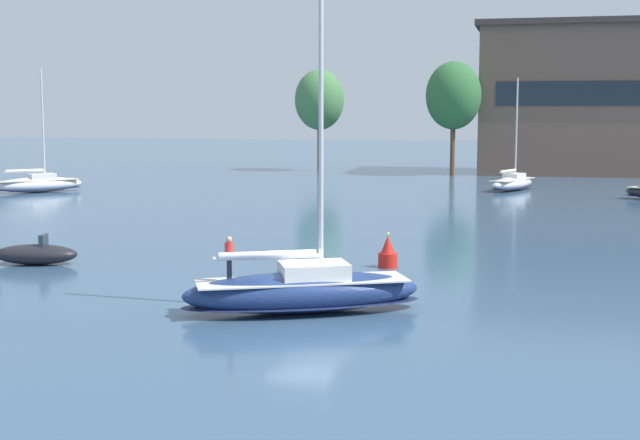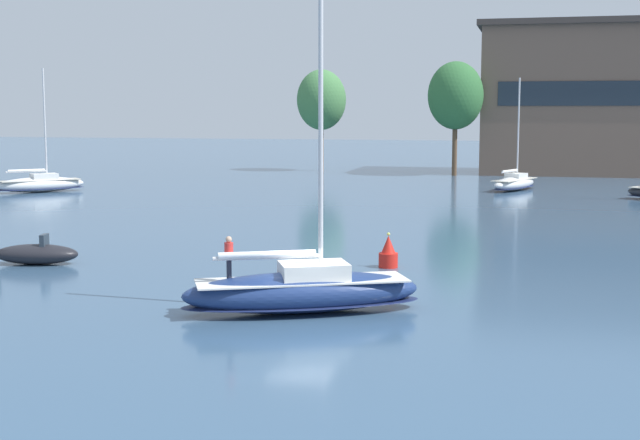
% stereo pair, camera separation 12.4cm
% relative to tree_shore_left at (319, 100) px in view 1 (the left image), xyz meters
% --- Properties ---
extents(ground_plane, '(400.00, 400.00, 0.00)m').
position_rel_tree_shore_left_xyz_m(ground_plane, '(18.14, -79.10, -9.11)').
color(ground_plane, '#385675').
extents(tree_shore_left, '(6.32, 6.32, 13.01)m').
position_rel_tree_shore_left_xyz_m(tree_shore_left, '(0.00, 0.00, 0.00)').
color(tree_shore_left, brown).
rests_on(tree_shore_left, ground).
extents(tree_shore_right, '(6.60, 6.60, 13.59)m').
position_rel_tree_shore_left_xyz_m(tree_shore_right, '(17.46, -4.31, 0.41)').
color(tree_shore_right, brown).
rests_on(tree_shore_right, ground).
extents(sailboat_main, '(9.65, 6.39, 12.95)m').
position_rel_tree_shore_left_xyz_m(sailboat_main, '(18.15, -79.09, -8.23)').
color(sailboat_main, navy).
rests_on(sailboat_main, ground).
extents(sailboat_moored_mid_channel, '(7.68, 7.83, 11.79)m').
position_rel_tree_shore_left_xyz_m(sailboat_moored_mid_channel, '(-19.35, -35.41, -8.31)').
color(sailboat_moored_mid_channel, silver).
rests_on(sailboat_moored_mid_channel, ground).
extents(sailboat_moored_outer_mooring, '(5.16, 8.21, 10.96)m').
position_rel_tree_shore_left_xyz_m(sailboat_moored_outer_mooring, '(24.95, -22.81, -8.36)').
color(sailboat_moored_outer_mooring, silver).
rests_on(sailboat_moored_outer_mooring, ground).
extents(motor_tender, '(4.55, 2.56, 1.65)m').
position_rel_tree_shore_left_xyz_m(motor_tender, '(2.15, -71.74, -8.58)').
color(motor_tender, black).
rests_on(motor_tender, ground).
extents(channel_buoy, '(0.96, 0.96, 1.77)m').
position_rel_tree_shore_left_xyz_m(channel_buoy, '(19.81, -68.45, -8.42)').
color(channel_buoy, red).
rests_on(channel_buoy, ground).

